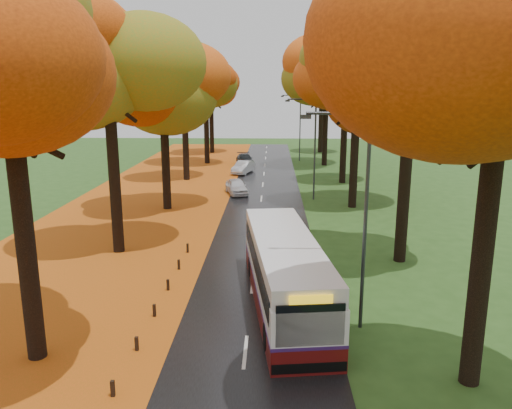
{
  "coord_description": "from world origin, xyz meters",
  "views": [
    {
      "loc": [
        0.87,
        -9.27,
        8.73
      ],
      "look_at": [
        0.0,
        16.95,
        2.6
      ],
      "focal_mm": 35.0,
      "sensor_mm": 36.0,
      "label": 1
    }
  ],
  "objects_px": {
    "streetlamp_near": "(359,205)",
    "car_white": "(237,187)",
    "streetlamp_far": "(298,122)",
    "car_silver": "(243,167)",
    "car_dark": "(245,159)",
    "bus": "(285,271)",
    "streetlamp_mid": "(312,141)"
  },
  "relations": [
    {
      "from": "streetlamp_far",
      "to": "car_silver",
      "type": "height_order",
      "value": "streetlamp_far"
    },
    {
      "from": "bus",
      "to": "car_white",
      "type": "relative_size",
      "value": 2.93
    },
    {
      "from": "car_white",
      "to": "car_dark",
      "type": "bearing_deg",
      "value": 75.8
    },
    {
      "from": "streetlamp_near",
      "to": "car_white",
      "type": "distance_m",
      "value": 24.86
    },
    {
      "from": "car_white",
      "to": "streetlamp_near",
      "type": "bearing_deg",
      "value": -90.66
    },
    {
      "from": "streetlamp_far",
      "to": "car_white",
      "type": "xyz_separation_m",
      "value": [
        -6.07,
        -20.23,
        -4.04
      ]
    },
    {
      "from": "car_dark",
      "to": "bus",
      "type": "bearing_deg",
      "value": -92.74
    },
    {
      "from": "car_white",
      "to": "streetlamp_far",
      "type": "bearing_deg",
      "value": 58.31
    },
    {
      "from": "streetlamp_near",
      "to": "streetlamp_far",
      "type": "xyz_separation_m",
      "value": [
        0.0,
        44.0,
        0.0
      ]
    },
    {
      "from": "bus",
      "to": "car_white",
      "type": "height_order",
      "value": "bus"
    },
    {
      "from": "streetlamp_mid",
      "to": "streetlamp_far",
      "type": "relative_size",
      "value": 1.0
    },
    {
      "from": "streetlamp_mid",
      "to": "car_white",
      "type": "distance_m",
      "value": 7.5
    },
    {
      "from": "car_white",
      "to": "car_silver",
      "type": "distance_m",
      "value": 10.42
    },
    {
      "from": "streetlamp_near",
      "to": "streetlamp_far",
      "type": "relative_size",
      "value": 1.0
    },
    {
      "from": "car_silver",
      "to": "car_dark",
      "type": "xyz_separation_m",
      "value": [
        -0.2,
        5.94,
        -0.01
      ]
    },
    {
      "from": "streetlamp_mid",
      "to": "car_white",
      "type": "xyz_separation_m",
      "value": [
        -6.07,
        1.77,
        -4.04
      ]
    },
    {
      "from": "streetlamp_far",
      "to": "car_dark",
      "type": "xyz_separation_m",
      "value": [
        -6.3,
        -3.87,
        -4.04
      ]
    },
    {
      "from": "streetlamp_near",
      "to": "bus",
      "type": "bearing_deg",
      "value": 143.78
    },
    {
      "from": "bus",
      "to": "car_white",
      "type": "distance_m",
      "value": 22.21
    },
    {
      "from": "bus",
      "to": "car_silver",
      "type": "relative_size",
      "value": 2.79
    },
    {
      "from": "car_white",
      "to": "car_dark",
      "type": "relative_size",
      "value": 0.85
    },
    {
      "from": "streetlamp_far",
      "to": "bus",
      "type": "distance_m",
      "value": 42.34
    },
    {
      "from": "car_silver",
      "to": "car_dark",
      "type": "height_order",
      "value": "car_silver"
    },
    {
      "from": "streetlamp_mid",
      "to": "car_dark",
      "type": "height_order",
      "value": "streetlamp_mid"
    },
    {
      "from": "car_silver",
      "to": "bus",
      "type": "bearing_deg",
      "value": -66.46
    },
    {
      "from": "bus",
      "to": "car_silver",
      "type": "distance_m",
      "value": 32.54
    },
    {
      "from": "streetlamp_mid",
      "to": "bus",
      "type": "height_order",
      "value": "streetlamp_mid"
    },
    {
      "from": "car_silver",
      "to": "streetlamp_mid",
      "type": "bearing_deg",
      "value": -46.17
    },
    {
      "from": "streetlamp_far",
      "to": "car_silver",
      "type": "distance_m",
      "value": 12.23
    },
    {
      "from": "bus",
      "to": "car_dark",
      "type": "bearing_deg",
      "value": 88.59
    },
    {
      "from": "streetlamp_mid",
      "to": "streetlamp_far",
      "type": "distance_m",
      "value": 22.0
    },
    {
      "from": "car_silver",
      "to": "car_white",
      "type": "bearing_deg",
      "value": -72.6
    }
  ]
}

